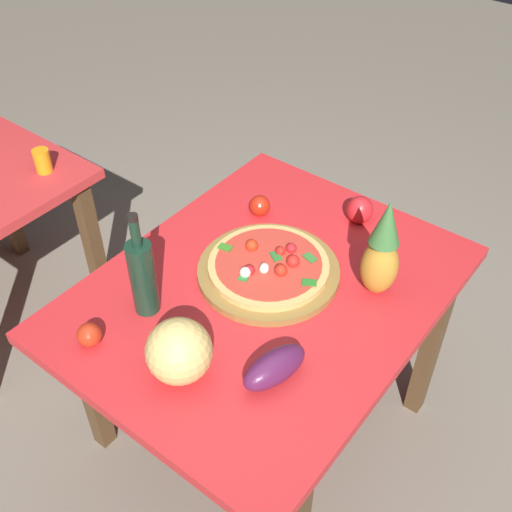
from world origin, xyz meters
The scene contains 12 objects.
ground_plane centered at (0.00, 0.00, 0.00)m, with size 10.00×10.00×0.00m, color gray.
display_table centered at (0.00, 0.00, 0.65)m, with size 1.22×0.96×0.74m.
pizza_board centered at (0.06, 0.03, 0.75)m, with size 0.45×0.45×0.03m, color olive.
pizza centered at (0.06, 0.03, 0.78)m, with size 0.38×0.38×0.06m.
wine_bottle centered at (-0.28, 0.23, 0.87)m, with size 0.08×0.08×0.35m.
pineapple_left centered at (0.20, -0.27, 0.89)m, with size 0.11×0.11×0.34m.
melon centered at (-0.40, -0.02, 0.83)m, with size 0.18×0.18×0.18m, color #EECA72.
bell_pepper centered at (0.47, -0.06, 0.78)m, with size 0.09×0.09×0.10m, color red.
eggplant centered at (-0.26, -0.23, 0.78)m, with size 0.20×0.09×0.09m, color #541D47.
tomato_near_board centered at (0.28, 0.24, 0.77)m, with size 0.08×0.08×0.08m, color red.
tomato_by_bottle centered at (-0.48, 0.26, 0.77)m, with size 0.07×0.07×0.07m, color red.
drinking_glass_juice centered at (-0.01, 1.07, 0.78)m, with size 0.06×0.06×0.09m, color orange.
Camera 1 is at (-1.09, -0.81, 2.09)m, focal length 43.26 mm.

